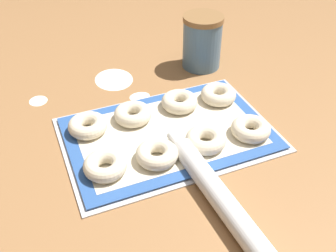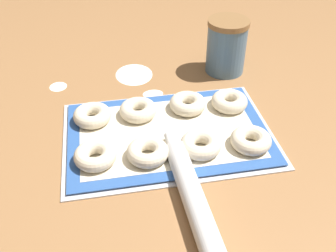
{
  "view_description": "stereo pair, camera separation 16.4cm",
  "coord_description": "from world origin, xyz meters",
  "px_view_note": "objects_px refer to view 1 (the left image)",
  "views": [
    {
      "loc": [
        -0.31,
        -0.71,
        0.64
      ],
      "look_at": [
        -0.01,
        0.0,
        0.03
      ],
      "focal_mm": 42.0,
      "sensor_mm": 36.0,
      "label": 1
    },
    {
      "loc": [
        -0.15,
        -0.76,
        0.64
      ],
      "look_at": [
        -0.01,
        0.0,
        0.03
      ],
      "focal_mm": 42.0,
      "sensor_mm": 36.0,
      "label": 2
    }
  ],
  "objects_px": {
    "bagel_back_mid_left": "(133,114)",
    "flour_canister": "(202,42)",
    "baking_tray": "(168,134)",
    "bagel_back_mid_right": "(179,102)",
    "bagel_front_mid_right": "(206,140)",
    "bagel_back_far_right": "(218,95)",
    "bagel_front_far_left": "(105,165)",
    "bagel_front_mid_left": "(157,154)",
    "rolling_pin": "(218,198)",
    "bagel_front_far_right": "(251,129)",
    "bagel_back_far_left": "(88,125)"
  },
  "relations": [
    {
      "from": "bagel_front_far_right",
      "to": "rolling_pin",
      "type": "height_order",
      "value": "rolling_pin"
    },
    {
      "from": "bagel_back_mid_right",
      "to": "bagel_back_far_right",
      "type": "height_order",
      "value": "same"
    },
    {
      "from": "bagel_back_mid_right",
      "to": "flour_canister",
      "type": "bearing_deg",
      "value": 50.47
    },
    {
      "from": "bagel_back_mid_left",
      "to": "flour_canister",
      "type": "bearing_deg",
      "value": 34.31
    },
    {
      "from": "bagel_front_far_right",
      "to": "rolling_pin",
      "type": "bearing_deg",
      "value": -137.57
    },
    {
      "from": "bagel_front_far_left",
      "to": "bagel_back_far_right",
      "type": "distance_m",
      "value": 0.4
    },
    {
      "from": "bagel_front_far_left",
      "to": "bagel_back_mid_right",
      "type": "bearing_deg",
      "value": 32.85
    },
    {
      "from": "bagel_front_mid_right",
      "to": "bagel_back_mid_left",
      "type": "height_order",
      "value": "same"
    },
    {
      "from": "bagel_back_far_right",
      "to": "bagel_back_mid_right",
      "type": "bearing_deg",
      "value": 175.03
    },
    {
      "from": "rolling_pin",
      "to": "bagel_back_far_right",
      "type": "bearing_deg",
      "value": 61.58
    },
    {
      "from": "bagel_back_far_left",
      "to": "rolling_pin",
      "type": "height_order",
      "value": "rolling_pin"
    },
    {
      "from": "bagel_front_mid_left",
      "to": "bagel_back_mid_right",
      "type": "xyz_separation_m",
      "value": [
        0.13,
        0.17,
        0.0
      ]
    },
    {
      "from": "baking_tray",
      "to": "bagel_back_mid_right",
      "type": "relative_size",
      "value": 5.33
    },
    {
      "from": "bagel_front_far_left",
      "to": "bagel_back_far_right",
      "type": "height_order",
      "value": "same"
    },
    {
      "from": "bagel_front_far_left",
      "to": "bagel_front_far_right",
      "type": "xyz_separation_m",
      "value": [
        0.37,
        -0.01,
        0.0
      ]
    },
    {
      "from": "bagel_front_far_left",
      "to": "bagel_back_far_right",
      "type": "xyz_separation_m",
      "value": [
        0.37,
        0.15,
        0.0
      ]
    },
    {
      "from": "bagel_front_mid_left",
      "to": "bagel_back_mid_right",
      "type": "relative_size",
      "value": 1.0
    },
    {
      "from": "bagel_back_mid_right",
      "to": "bagel_front_mid_left",
      "type": "bearing_deg",
      "value": -127.67
    },
    {
      "from": "bagel_front_mid_right",
      "to": "bagel_back_mid_right",
      "type": "relative_size",
      "value": 1.0
    },
    {
      "from": "bagel_front_mid_right",
      "to": "flour_canister",
      "type": "xyz_separation_m",
      "value": [
        0.17,
        0.37,
        0.06
      ]
    },
    {
      "from": "bagel_front_mid_right",
      "to": "bagel_back_far_right",
      "type": "xyz_separation_m",
      "value": [
        0.12,
        0.16,
        0.0
      ]
    },
    {
      "from": "flour_canister",
      "to": "bagel_front_mid_right",
      "type": "bearing_deg",
      "value": -114.88
    },
    {
      "from": "baking_tray",
      "to": "bagel_back_mid_left",
      "type": "relative_size",
      "value": 5.33
    },
    {
      "from": "bagel_front_far_left",
      "to": "bagel_back_mid_right",
      "type": "distance_m",
      "value": 0.3
    },
    {
      "from": "bagel_front_mid_left",
      "to": "bagel_back_mid_left",
      "type": "relative_size",
      "value": 1.0
    },
    {
      "from": "bagel_front_far_right",
      "to": "bagel_back_far_right",
      "type": "relative_size",
      "value": 1.0
    },
    {
      "from": "bagel_front_mid_left",
      "to": "bagel_back_far_right",
      "type": "bearing_deg",
      "value": 33.34
    },
    {
      "from": "bagel_front_far_right",
      "to": "bagel_back_far_left",
      "type": "height_order",
      "value": "same"
    },
    {
      "from": "bagel_front_mid_right",
      "to": "bagel_back_mid_right",
      "type": "xyz_separation_m",
      "value": [
        0.01,
        0.17,
        0.0
      ]
    },
    {
      "from": "bagel_front_far_left",
      "to": "bagel_back_mid_right",
      "type": "height_order",
      "value": "same"
    },
    {
      "from": "bagel_front_far_left",
      "to": "bagel_front_mid_left",
      "type": "bearing_deg",
      "value": -4.5
    },
    {
      "from": "bagel_back_mid_right",
      "to": "flour_canister",
      "type": "xyz_separation_m",
      "value": [
        0.17,
        0.2,
        0.06
      ]
    },
    {
      "from": "baking_tray",
      "to": "bagel_back_mid_right",
      "type": "bearing_deg",
      "value": 51.09
    },
    {
      "from": "bagel_front_far_left",
      "to": "bagel_back_far_left",
      "type": "distance_m",
      "value": 0.16
    },
    {
      "from": "bagel_front_far_right",
      "to": "bagel_back_far_left",
      "type": "distance_m",
      "value": 0.41
    },
    {
      "from": "baking_tray",
      "to": "bagel_back_mid_right",
      "type": "distance_m",
      "value": 0.11
    },
    {
      "from": "bagel_back_mid_left",
      "to": "rolling_pin",
      "type": "distance_m",
      "value": 0.34
    },
    {
      "from": "bagel_front_mid_left",
      "to": "bagel_back_far_right",
      "type": "relative_size",
      "value": 1.0
    },
    {
      "from": "bagel_front_mid_left",
      "to": "bagel_back_mid_left",
      "type": "bearing_deg",
      "value": 90.56
    },
    {
      "from": "bagel_front_far_left",
      "to": "flour_canister",
      "type": "relative_size",
      "value": 0.58
    },
    {
      "from": "bagel_back_far_left",
      "to": "flour_canister",
      "type": "relative_size",
      "value": 0.58
    },
    {
      "from": "bagel_front_mid_left",
      "to": "bagel_back_mid_left",
      "type": "height_order",
      "value": "same"
    },
    {
      "from": "bagel_front_far_left",
      "to": "rolling_pin",
      "type": "bearing_deg",
      "value": -43.31
    },
    {
      "from": "baking_tray",
      "to": "bagel_front_far_right",
      "type": "xyz_separation_m",
      "value": [
        0.19,
        -0.09,
        0.02
      ]
    },
    {
      "from": "bagel_back_mid_right",
      "to": "flour_canister",
      "type": "height_order",
      "value": "flour_canister"
    },
    {
      "from": "bagel_front_mid_left",
      "to": "bagel_back_mid_left",
      "type": "xyz_separation_m",
      "value": [
        -0.0,
        0.17,
        0.0
      ]
    },
    {
      "from": "bagel_front_mid_left",
      "to": "flour_canister",
      "type": "height_order",
      "value": "flour_canister"
    },
    {
      "from": "bagel_back_mid_right",
      "to": "rolling_pin",
      "type": "height_order",
      "value": "rolling_pin"
    },
    {
      "from": "bagel_front_mid_left",
      "to": "bagel_back_far_left",
      "type": "bearing_deg",
      "value": 126.26
    },
    {
      "from": "bagel_front_mid_right",
      "to": "flour_canister",
      "type": "bearing_deg",
      "value": 65.12
    }
  ]
}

